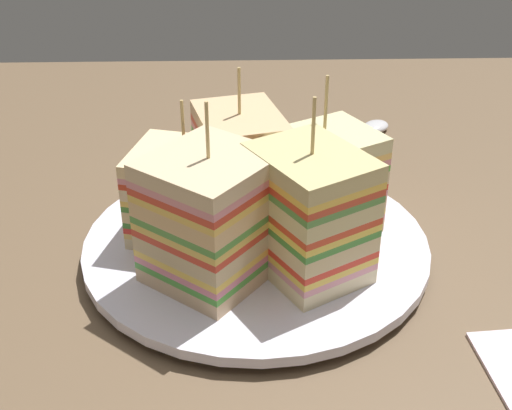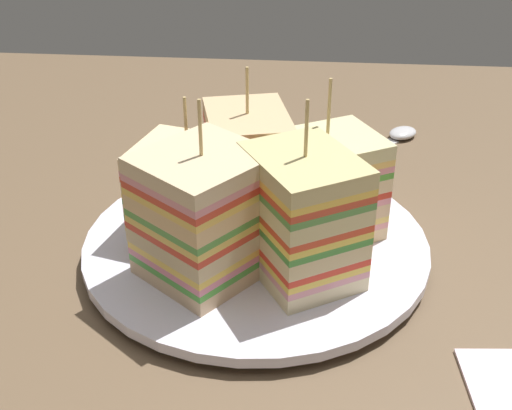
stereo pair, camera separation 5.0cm
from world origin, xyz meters
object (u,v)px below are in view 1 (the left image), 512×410
(sandwich_wedge_1, at_px, (240,162))
(spoon, at_px, (365,133))
(plate, at_px, (256,245))
(sandwich_wedge_2, at_px, (188,194))
(chip_pile, at_px, (239,216))
(sandwich_wedge_0, at_px, (321,183))
(sandwich_wedge_4, at_px, (309,214))
(sandwich_wedge_3, at_px, (211,218))

(sandwich_wedge_1, xyz_separation_m, spoon, (0.16, -0.13, -0.05))
(plate, relative_size, sandwich_wedge_2, 2.40)
(sandwich_wedge_2, distance_m, chip_pile, 0.04)
(sandwich_wedge_0, bearing_deg, plate, -11.60)
(sandwich_wedge_1, relative_size, sandwich_wedge_4, 0.91)
(sandwich_wedge_0, bearing_deg, sandwich_wedge_3, 6.06)
(sandwich_wedge_3, bearing_deg, sandwich_wedge_1, 25.85)
(sandwich_wedge_4, distance_m, spoon, 0.27)
(plate, height_order, chip_pile, chip_pile)
(spoon, bearing_deg, plate, -165.50)
(sandwich_wedge_4, bearing_deg, sandwich_wedge_2, 29.55)
(sandwich_wedge_0, bearing_deg, sandwich_wedge_2, -26.41)
(sandwich_wedge_2, relative_size, sandwich_wedge_4, 0.84)
(plate, height_order, sandwich_wedge_4, sandwich_wedge_4)
(sandwich_wedge_4, xyz_separation_m, spoon, (0.25, -0.09, -0.06))
(sandwich_wedge_3, xyz_separation_m, sandwich_wedge_4, (0.00, -0.07, 0.00))
(plate, xyz_separation_m, spoon, (0.21, -0.12, -0.00))
(sandwich_wedge_2, distance_m, sandwich_wedge_3, 0.06)
(plate, height_order, sandwich_wedge_0, sandwich_wedge_0)
(sandwich_wedge_3, bearing_deg, chip_pile, 17.95)
(sandwich_wedge_2, height_order, chip_pile, sandwich_wedge_2)
(chip_pile, bearing_deg, sandwich_wedge_0, -84.09)
(sandwich_wedge_2, relative_size, chip_pile, 1.40)
(sandwich_wedge_3, bearing_deg, sandwich_wedge_4, -49.18)
(sandwich_wedge_1, distance_m, chip_pile, 0.05)
(sandwich_wedge_4, bearing_deg, sandwich_wedge_1, -3.28)
(sandwich_wedge_0, distance_m, chip_pile, 0.07)
(sandwich_wedge_3, relative_size, spoon, 1.17)
(sandwich_wedge_2, bearing_deg, sandwich_wedge_0, 17.66)
(sandwich_wedge_4, bearing_deg, spoon, -49.19)
(sandwich_wedge_1, relative_size, chip_pile, 1.52)
(sandwich_wedge_0, bearing_deg, chip_pile, -23.24)
(sandwich_wedge_0, xyz_separation_m, spoon, (0.20, -0.07, -0.05))
(sandwich_wedge_0, xyz_separation_m, sandwich_wedge_3, (-0.06, 0.08, 0.01))
(sandwich_wedge_0, height_order, spoon, sandwich_wedge_0)
(sandwich_wedge_3, height_order, spoon, sandwich_wedge_3)
(sandwich_wedge_0, distance_m, sandwich_wedge_2, 0.10)
(plate, distance_m, sandwich_wedge_0, 0.07)
(plate, distance_m, spoon, 0.24)
(sandwich_wedge_0, distance_m, spoon, 0.22)
(sandwich_wedge_2, bearing_deg, sandwich_wedge_3, -54.73)
(sandwich_wedge_1, xyz_separation_m, sandwich_wedge_3, (-0.09, 0.02, 0.00))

